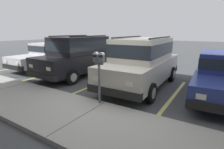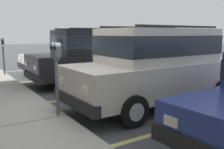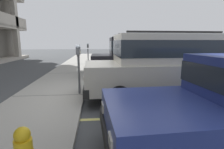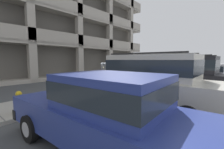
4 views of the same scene
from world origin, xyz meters
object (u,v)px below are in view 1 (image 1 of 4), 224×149
(dark_hatchback, at_px, (80,54))
(red_sedan, at_px, (223,74))
(blue_coupe, at_px, (48,55))
(parking_meter_near, at_px, (99,66))
(silver_suv, at_px, (142,61))

(dark_hatchback, bearing_deg, red_sedan, -176.52)
(red_sedan, distance_m, dark_hatchback, 6.32)
(blue_coupe, height_order, parking_meter_near, parking_meter_near)
(red_sedan, bearing_deg, silver_suv, 5.41)
(dark_hatchback, distance_m, blue_coupe, 3.02)
(silver_suv, bearing_deg, blue_coupe, -5.20)
(dark_hatchback, height_order, parking_meter_near, dark_hatchback)
(dark_hatchback, distance_m, parking_meter_near, 4.20)
(parking_meter_near, bearing_deg, blue_coupe, -26.27)
(blue_coupe, bearing_deg, dark_hatchback, 172.63)
(dark_hatchback, relative_size, blue_coupe, 1.07)
(blue_coupe, bearing_deg, red_sedan, 179.06)
(dark_hatchback, bearing_deg, parking_meter_near, 140.93)
(silver_suv, bearing_deg, dark_hatchback, -2.81)
(blue_coupe, distance_m, parking_meter_near, 6.93)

